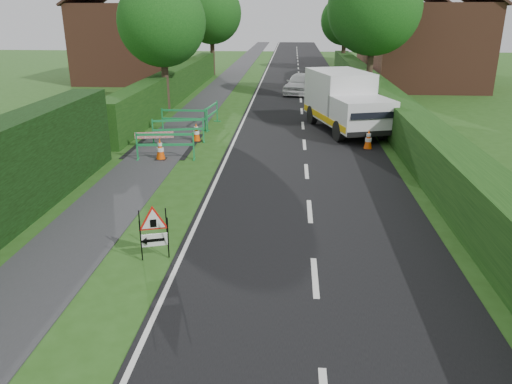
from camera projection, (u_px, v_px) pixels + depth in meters
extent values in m
plane|color=#264F16|center=(181.00, 300.00, 9.18)|extent=(120.00, 120.00, 0.00)
cube|color=black|center=(299.00, 74.00, 41.81)|extent=(6.00, 90.00, 0.02)
cube|color=#2D2D30|center=(234.00, 74.00, 42.18)|extent=(2.00, 90.00, 0.02)
cube|color=#14380F|center=(177.00, 99.00, 30.13)|extent=(1.00, 24.00, 1.80)
cube|color=#14380F|center=(387.00, 123.00, 23.74)|extent=(1.20, 50.00, 1.50)
cube|color=brown|center=(132.00, 43.00, 37.02)|extent=(7.00, 7.00, 5.50)
cube|color=brown|center=(427.00, 46.00, 33.74)|extent=(7.00, 7.00, 5.50)
cube|color=brown|center=(400.00, 36.00, 46.80)|extent=(7.00, 7.00, 5.50)
cylinder|color=#2D2116|center=(166.00, 86.00, 25.90)|extent=(0.36, 0.36, 2.62)
sphere|color=#144813|center=(162.00, 22.00, 24.81)|extent=(4.40, 4.40, 4.40)
cylinder|color=#2D2116|center=(369.00, 76.00, 28.86)|extent=(0.36, 0.36, 2.97)
sphere|color=#144813|center=(374.00, 7.00, 27.59)|extent=(5.20, 5.20, 5.20)
cylinder|color=#2D2116|center=(213.00, 58.00, 40.87)|extent=(0.36, 0.36, 2.80)
sphere|color=#144813|center=(211.00, 13.00, 39.69)|extent=(4.80, 4.80, 4.80)
cylinder|color=#2D2116|center=(343.00, 56.00, 43.94)|extent=(0.36, 0.36, 2.45)
sphere|color=#144813|center=(345.00, 20.00, 42.91)|extent=(4.20, 4.20, 4.20)
cylinder|color=black|center=(141.00, 241.00, 10.33)|extent=(0.12, 0.31, 1.04)
cylinder|color=black|center=(141.00, 235.00, 10.57)|extent=(0.12, 0.31, 1.04)
cylinder|color=black|center=(168.00, 238.00, 10.46)|extent=(0.12, 0.31, 1.04)
cylinder|color=black|center=(167.00, 233.00, 10.70)|extent=(0.12, 0.31, 1.04)
cube|color=white|center=(155.00, 240.00, 10.52)|extent=(0.56, 0.19, 0.28)
cube|color=black|center=(155.00, 240.00, 10.51)|extent=(0.39, 0.14, 0.07)
cone|color=black|center=(144.00, 241.00, 10.46)|extent=(0.18, 0.20, 0.17)
cube|color=black|center=(153.00, 223.00, 10.37)|extent=(0.13, 0.05, 0.17)
cube|color=silver|center=(339.00, 94.00, 22.46)|extent=(3.02, 3.90, 2.06)
cube|color=silver|center=(362.00, 114.00, 20.20)|extent=(2.67, 2.73, 1.26)
cube|color=black|center=(374.00, 111.00, 19.12)|extent=(1.87, 0.76, 0.58)
cube|color=yellow|center=(323.00, 117.00, 21.61)|extent=(1.50, 5.07, 0.26)
cube|color=yellow|center=(369.00, 115.00, 22.04)|extent=(1.50, 5.07, 0.26)
cube|color=black|center=(372.00, 134.00, 19.43)|extent=(2.04, 0.71, 0.21)
cylinder|color=black|center=(339.00, 131.00, 20.18)|extent=(0.49, 0.89, 0.85)
cylinder|color=black|center=(383.00, 129.00, 20.57)|extent=(0.49, 0.89, 0.85)
cylinder|color=black|center=(312.00, 115.00, 23.34)|extent=(0.49, 0.89, 0.85)
cylinder|color=black|center=(351.00, 113.00, 23.73)|extent=(0.49, 0.89, 0.85)
cube|color=black|center=(368.00, 149.00, 19.18)|extent=(0.38, 0.38, 0.04)
cone|color=#F44F07|center=(368.00, 139.00, 19.05)|extent=(0.32, 0.32, 0.75)
cylinder|color=white|center=(368.00, 140.00, 19.06)|extent=(0.25, 0.25, 0.14)
cylinder|color=white|center=(369.00, 135.00, 19.00)|extent=(0.17, 0.17, 0.10)
cube|color=black|center=(361.00, 136.00, 21.14)|extent=(0.38, 0.38, 0.04)
cone|color=#F44F07|center=(362.00, 127.00, 21.01)|extent=(0.32, 0.32, 0.75)
cylinder|color=white|center=(361.00, 128.00, 21.02)|extent=(0.25, 0.25, 0.14)
cylinder|color=white|center=(362.00, 123.00, 20.96)|extent=(0.17, 0.17, 0.10)
cube|color=black|center=(364.00, 125.00, 23.18)|extent=(0.38, 0.38, 0.04)
cone|color=#F44F07|center=(365.00, 117.00, 23.04)|extent=(0.32, 0.32, 0.75)
cylinder|color=white|center=(365.00, 117.00, 23.05)|extent=(0.25, 0.25, 0.14)
cylinder|color=white|center=(365.00, 113.00, 22.99)|extent=(0.17, 0.17, 0.10)
cube|color=black|center=(161.00, 159.00, 17.84)|extent=(0.38, 0.38, 0.04)
cone|color=#F44F07|center=(160.00, 148.00, 17.71)|extent=(0.32, 0.32, 0.75)
cylinder|color=white|center=(160.00, 149.00, 17.72)|extent=(0.25, 0.25, 0.14)
cylinder|color=white|center=(160.00, 144.00, 17.66)|extent=(0.17, 0.17, 0.10)
cube|color=black|center=(197.00, 141.00, 20.33)|extent=(0.38, 0.38, 0.04)
cone|color=#F44F07|center=(196.00, 131.00, 20.20)|extent=(0.32, 0.32, 0.75)
cylinder|color=white|center=(196.00, 132.00, 20.21)|extent=(0.25, 0.25, 0.14)
cylinder|color=white|center=(196.00, 128.00, 20.14)|extent=(0.17, 0.17, 0.10)
cube|color=#188741|center=(137.00, 146.00, 17.64)|extent=(0.06, 0.06, 1.00)
cube|color=#188741|center=(194.00, 146.00, 17.71)|extent=(0.06, 0.06, 1.00)
cube|color=#188741|center=(165.00, 135.00, 17.53)|extent=(1.99, 0.26, 0.08)
cube|color=#188741|center=(165.00, 145.00, 17.66)|extent=(1.99, 0.26, 0.08)
cube|color=#188741|center=(138.00, 159.00, 17.81)|extent=(0.10, 0.35, 0.04)
cube|color=#188741|center=(194.00, 159.00, 17.88)|extent=(0.10, 0.35, 0.04)
cube|color=#188741|center=(153.00, 132.00, 19.79)|extent=(0.06, 0.06, 1.00)
cube|color=#188741|center=(203.00, 130.00, 20.10)|extent=(0.06, 0.06, 1.00)
cube|color=#188741|center=(178.00, 120.00, 19.80)|extent=(1.96, 0.51, 0.08)
cube|color=#188741|center=(178.00, 129.00, 19.93)|extent=(1.96, 0.51, 0.08)
cube|color=#188741|center=(154.00, 143.00, 19.96)|extent=(0.14, 0.35, 0.04)
cube|color=#188741|center=(204.00, 141.00, 20.26)|extent=(0.14, 0.35, 0.04)
cube|color=#188741|center=(162.00, 120.00, 21.99)|extent=(0.05, 0.05, 1.00)
cube|color=#188741|center=(207.00, 120.00, 21.83)|extent=(0.05, 0.05, 1.00)
cube|color=#188741|center=(184.00, 110.00, 21.77)|extent=(2.00, 0.08, 0.08)
cube|color=#188741|center=(185.00, 119.00, 21.89)|extent=(2.00, 0.08, 0.08)
cube|color=#188741|center=(163.00, 130.00, 22.15)|extent=(0.06, 0.35, 0.04)
cube|color=#188741|center=(207.00, 131.00, 22.00)|extent=(0.06, 0.35, 0.04)
cube|color=#188741|center=(205.00, 120.00, 21.97)|extent=(0.06, 0.06, 1.00)
cube|color=#188741|center=(217.00, 111.00, 23.82)|extent=(0.06, 0.06, 1.00)
cube|color=#188741|center=(211.00, 106.00, 22.75)|extent=(0.28, 1.99, 0.08)
cube|color=#188741|center=(211.00, 114.00, 22.88)|extent=(0.28, 1.99, 0.08)
cube|color=#188741|center=(206.00, 130.00, 22.13)|extent=(0.35, 0.10, 0.04)
cube|color=#188741|center=(217.00, 121.00, 23.98)|extent=(0.35, 0.10, 0.04)
cube|color=red|center=(155.00, 146.00, 19.62)|extent=(1.47, 0.37, 0.25)
imported|color=white|center=(300.00, 83.00, 31.72)|extent=(2.46, 4.18, 1.33)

